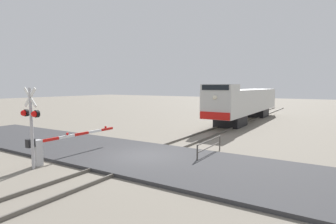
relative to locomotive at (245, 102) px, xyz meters
The scene contains 8 objects.
ground_plane 19.10m from the locomotive, 90.00° to the right, with size 160.00×160.00×0.00m, color gray.
rail_track_left 19.11m from the locomotive, 92.16° to the right, with size 0.08×80.00×0.15m, color #59544C.
rail_track_right 19.11m from the locomotive, 87.84° to the right, with size 0.08×80.00×0.15m, color #59544C.
road_surface 19.09m from the locomotive, 90.00° to the right, with size 36.00×6.13×0.16m, color #38383A.
locomotive is the anchor object (origin of this frame).
crossing_signal 23.45m from the locomotive, 98.09° to the right, with size 1.18×0.33×3.88m.
crossing_gate 22.40m from the locomotive, 99.25° to the right, with size 0.36×5.80×1.40m.
guard_railing 16.87m from the locomotive, 80.20° to the right, with size 0.08×3.21×0.95m.
Camera 1 is at (8.87, -11.62, 3.94)m, focal length 29.30 mm.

